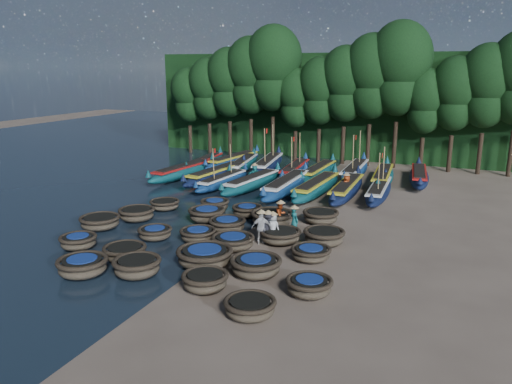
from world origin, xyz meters
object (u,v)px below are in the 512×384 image
at_px(coracle_9, 309,286).
at_px(long_boat_16, 383,177).
at_px(long_boat_5, 286,185).
at_px(long_boat_13, 295,170).
at_px(fisherman_1, 294,219).
at_px(coracle_23, 272,218).
at_px(fisherman_4, 261,227).
at_px(coracle_3, 205,281).
at_px(fisherman_2, 281,214).
at_px(coracle_21, 215,205).
at_px(coracle_22, 247,210).
at_px(fisherman_3, 268,227).
at_px(long_boat_11, 243,165).
at_px(coracle_2, 137,266).
at_px(long_boat_4, 252,182).
at_px(coracle_6, 125,252).
at_px(long_boat_7, 347,189).
at_px(coracle_16, 207,214).
at_px(long_boat_8, 379,191).
at_px(coracle_7, 205,256).
at_px(coracle_10, 100,222).
at_px(coracle_24, 321,216).
at_px(long_boat_14, 318,172).
at_px(long_boat_3, 223,181).
at_px(long_boat_12, 268,164).
at_px(fisherman_6, 346,185).
at_px(coracle_8, 256,266).
at_px(coracle_12, 198,234).
at_px(coracle_4, 250,307).
at_px(coracle_20, 165,204).
at_px(long_boat_9, 205,163).
at_px(long_boat_1, 183,171).
at_px(coracle_5, 78,241).
at_px(fisherman_0, 273,226).
at_px(coracle_13, 233,241).
at_px(coracle_14, 311,253).
at_px(coracle_1, 83,266).
at_px(coracle_11, 155,233).
at_px(long_boat_6, 316,187).
at_px(coracle_19, 324,236).
at_px(long_boat_15, 355,171).
at_px(coracle_15, 137,214).
at_px(long_boat_17, 419,176).

distance_m(coracle_9, long_boat_16, 20.44).
xyz_separation_m(long_boat_5, long_boat_13, (-1.27, 5.57, -0.06)).
bearing_deg(long_boat_13, fisherman_1, -76.10).
distance_m(coracle_23, fisherman_4, 3.07).
xyz_separation_m(coracle_3, fisherman_2, (0.01, 8.66, 0.39)).
relative_size(coracle_21, coracle_22, 0.85).
bearing_deg(fisherman_3, long_boat_11, 35.47).
distance_m(coracle_2, long_boat_4, 16.25).
bearing_deg(coracle_6, long_boat_7, 66.07).
relative_size(coracle_16, fisherman_4, 1.37).
bearing_deg(coracle_3, long_boat_8, 77.20).
bearing_deg(coracle_7, coracle_10, 163.04).
distance_m(coracle_3, fisherman_1, 7.91).
height_order(coracle_24, long_boat_14, long_boat_14).
xyz_separation_m(long_boat_3, long_boat_11, (-1.06, 5.94, 0.08)).
height_order(long_boat_12, fisherman_6, long_boat_12).
distance_m(coracle_8, coracle_23, 7.04).
height_order(coracle_12, long_boat_13, long_boat_13).
xyz_separation_m(coracle_3, long_boat_4, (-5.00, 16.23, 0.12)).
xyz_separation_m(coracle_4, coracle_20, (-10.47, 10.52, -0.03)).
bearing_deg(long_boat_9, coracle_8, -62.36).
bearing_deg(coracle_6, coracle_22, 74.11).
xyz_separation_m(coracle_7, long_boat_1, (-10.39, 15.39, 0.09)).
bearing_deg(long_boat_1, coracle_12, -49.67).
height_order(coracle_5, fisherman_0, fisherman_0).
height_order(coracle_5, coracle_13, coracle_5).
bearing_deg(coracle_8, coracle_14, 58.09).
xyz_separation_m(long_boat_16, fisherman_2, (-3.46, -12.98, 0.24)).
distance_m(coracle_4, long_boat_3, 19.94).
relative_size(coracle_24, long_boat_11, 0.27).
bearing_deg(long_boat_14, fisherman_4, -82.08).
bearing_deg(coracle_12, coracle_5, -146.43).
bearing_deg(long_boat_12, coracle_1, -96.48).
distance_m(coracle_11, long_boat_13, 17.44).
bearing_deg(long_boat_6, coracle_2, -97.51).
bearing_deg(long_boat_14, long_boat_11, -179.45).
bearing_deg(coracle_23, coracle_19, -29.07).
xyz_separation_m(coracle_10, long_boat_15, (10.17, 18.38, 0.16)).
xyz_separation_m(coracle_19, long_boat_9, (-14.86, 14.73, 0.07)).
bearing_deg(coracle_12, coracle_4, -47.80).
height_order(coracle_24, long_boat_7, long_boat_7).
relative_size(coracle_2, long_boat_9, 0.27).
distance_m(coracle_15, fisherman_1, 9.35).
xyz_separation_m(long_boat_3, fisherman_2, (7.32, -7.40, 0.33)).
distance_m(long_boat_11, fisherman_1, 17.04).
height_order(coracle_3, coracle_4, coracle_3).
bearing_deg(coracle_22, long_boat_17, 57.13).
xyz_separation_m(long_boat_4, fisherman_6, (6.78, 0.62, 0.31)).
bearing_deg(fisherman_3, coracle_2, 156.71).
height_order(coracle_13, fisherman_1, fisherman_1).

